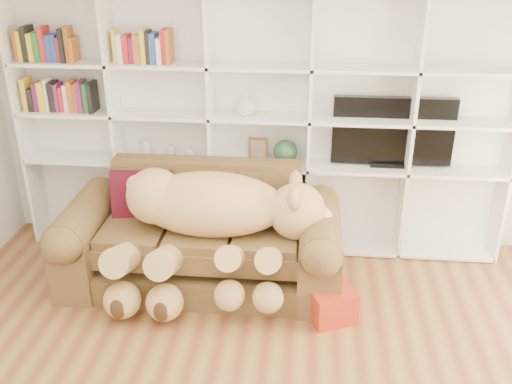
# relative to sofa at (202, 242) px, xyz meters

# --- Properties ---
(wall_back) EXTENTS (5.00, 0.02, 2.70)m
(wall_back) POSITION_rel_sofa_xyz_m (0.44, 0.85, 0.98)
(wall_back) COLOR white
(wall_back) RESTS_ON floor
(bookshelf) EXTENTS (4.43, 0.35, 2.40)m
(bookshelf) POSITION_rel_sofa_xyz_m (0.20, 0.72, 0.93)
(bookshelf) COLOR white
(bookshelf) RESTS_ON floor
(sofa) EXTENTS (2.35, 1.01, 0.99)m
(sofa) POSITION_rel_sofa_xyz_m (0.00, 0.00, 0.00)
(sofa) COLOR brown
(sofa) RESTS_ON floor
(teddy_bear) EXTENTS (1.79, 0.97, 1.04)m
(teddy_bear) POSITION_rel_sofa_xyz_m (0.12, -0.20, 0.32)
(teddy_bear) COLOR #DEB16F
(teddy_bear) RESTS_ON sofa
(throw_pillow) EXTENTS (0.48, 0.32, 0.46)m
(throw_pillow) POSITION_rel_sofa_xyz_m (-0.59, 0.16, 0.35)
(throw_pillow) COLOR #530E1A
(throw_pillow) RESTS_ON sofa
(gift_box) EXTENTS (0.44, 0.43, 0.27)m
(gift_box) POSITION_rel_sofa_xyz_m (1.10, -0.46, -0.24)
(gift_box) COLOR red
(gift_box) RESTS_ON floor
(tv) EXTENTS (1.07, 0.18, 0.63)m
(tv) POSITION_rel_sofa_xyz_m (1.62, 0.71, 0.80)
(tv) COLOR black
(tv) RESTS_ON bookshelf
(picture_frame) EXTENTS (0.18, 0.05, 0.22)m
(picture_frame) POSITION_rel_sofa_xyz_m (0.42, 0.66, 0.62)
(picture_frame) COLOR brown
(picture_frame) RESTS_ON bookshelf
(green_vase) EXTENTS (0.22, 0.22, 0.22)m
(green_vase) POSITION_rel_sofa_xyz_m (0.67, 0.66, 0.60)
(green_vase) COLOR #2B5332
(green_vase) RESTS_ON bookshelf
(figurine_tall) EXTENTS (0.12, 0.12, 0.18)m
(figurine_tall) POSITION_rel_sofa_xyz_m (-0.63, 0.66, 0.58)
(figurine_tall) COLOR beige
(figurine_tall) RESTS_ON bookshelf
(figurine_short) EXTENTS (0.09, 0.09, 0.14)m
(figurine_short) POSITION_rel_sofa_xyz_m (-0.40, 0.66, 0.56)
(figurine_short) COLOR beige
(figurine_short) RESTS_ON bookshelf
(snow_globe) EXTENTS (0.11, 0.11, 0.11)m
(snow_globe) POSITION_rel_sofa_xyz_m (-0.22, 0.66, 0.55)
(snow_globe) COLOR silver
(snow_globe) RESTS_ON bookshelf
(shelf_vase) EXTENTS (0.22, 0.22, 0.20)m
(shelf_vase) POSITION_rel_sofa_xyz_m (0.31, 0.66, 1.04)
(shelf_vase) COLOR beige
(shelf_vase) RESTS_ON bookshelf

